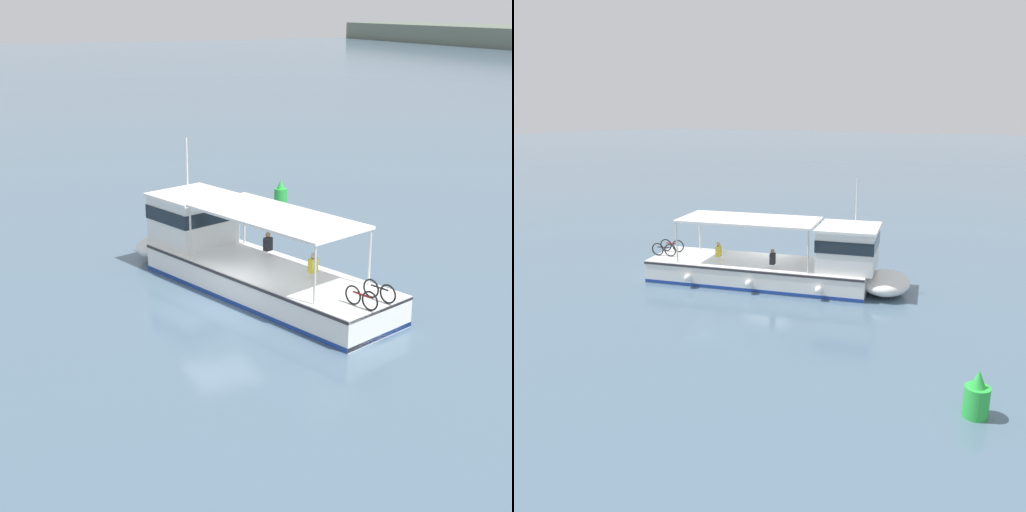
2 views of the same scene
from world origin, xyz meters
TOP-DOWN VIEW (x-y plane):
  - ground_plane at (0.00, 0.00)m, footprint 400.00×400.00m
  - ferry_main at (-2.13, 1.54)m, footprint 13.04×6.88m
  - channel_buoy at (-12.62, 8.45)m, footprint 0.70×0.70m

SIDE VIEW (x-z plane):
  - ground_plane at x=0.00m, z-range 0.00..0.00m
  - channel_buoy at x=-12.62m, z-range -0.13..1.27m
  - ferry_main at x=-2.13m, z-range -1.65..3.67m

